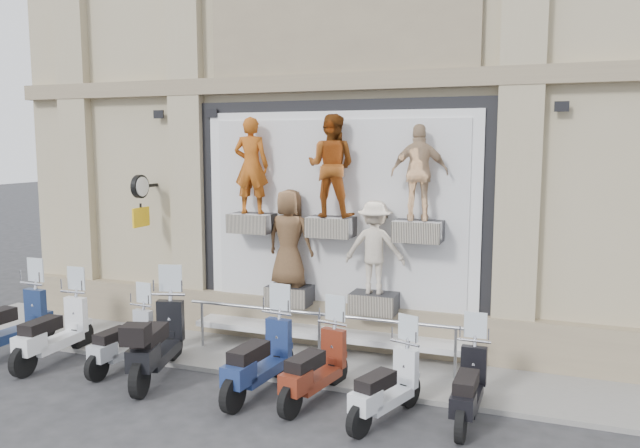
# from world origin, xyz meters

# --- Properties ---
(ground) EXTENTS (90.00, 90.00, 0.00)m
(ground) POSITION_xyz_m (0.00, 0.00, 0.00)
(ground) COLOR #2A2A2D
(ground) RESTS_ON ground
(sidewalk) EXTENTS (16.00, 2.20, 0.08)m
(sidewalk) POSITION_xyz_m (0.00, 2.10, 0.04)
(sidewalk) COLOR gray
(sidewalk) RESTS_ON ground
(building) EXTENTS (14.00, 8.60, 12.00)m
(building) POSITION_xyz_m (0.00, 7.00, 6.00)
(building) COLOR tan
(building) RESTS_ON ground
(shop_vitrine) EXTENTS (5.60, 0.83, 4.30)m
(shop_vitrine) POSITION_xyz_m (0.03, 2.74, 2.42)
(shop_vitrine) COLOR black
(shop_vitrine) RESTS_ON ground
(guard_rail) EXTENTS (5.06, 0.10, 0.93)m
(guard_rail) POSITION_xyz_m (0.00, 2.00, 0.47)
(guard_rail) COLOR #9EA0A5
(guard_rail) RESTS_ON ground
(clock_sign_bracket) EXTENTS (0.10, 0.80, 1.02)m
(clock_sign_bracket) POSITION_xyz_m (-3.90, 2.47, 2.80)
(clock_sign_bracket) COLOR black
(clock_sign_bracket) RESTS_ON ground
(scooter_a) EXTENTS (0.68, 2.06, 1.66)m
(scooter_a) POSITION_xyz_m (-5.40, 0.52, 0.83)
(scooter_a) COLOR #16264D
(scooter_a) RESTS_ON ground
(scooter_b) EXTENTS (0.64, 1.96, 1.58)m
(scooter_b) POSITION_xyz_m (-4.35, 0.50, 0.79)
(scooter_b) COLOR white
(scooter_b) RESTS_ON ground
(scooter_c) EXTENTS (0.61, 1.72, 1.37)m
(scooter_c) POSITION_xyz_m (-3.03, 0.68, 0.69)
(scooter_c) COLOR #A0A6AE
(scooter_c) RESTS_ON ground
(scooter_d) EXTENTS (1.16, 2.23, 1.74)m
(scooter_d) POSITION_xyz_m (-2.23, 0.51, 0.87)
(scooter_d) COLOR black
(scooter_d) RESTS_ON ground
(scooter_e) EXTENTS (0.76, 2.00, 1.59)m
(scooter_e) POSITION_xyz_m (-0.40, 0.49, 0.79)
(scooter_e) COLOR navy
(scooter_e) RESTS_ON ground
(scooter_f) EXTENTS (0.85, 1.89, 1.48)m
(scooter_f) POSITION_xyz_m (0.48, 0.54, 0.74)
(scooter_f) COLOR maroon
(scooter_f) RESTS_ON ground
(scooter_g) EXTENTS (1.01, 1.76, 1.38)m
(scooter_g) POSITION_xyz_m (1.62, 0.27, 0.69)
(scooter_g) COLOR silver
(scooter_g) RESTS_ON ground
(scooter_h) EXTENTS (0.52, 1.72, 1.40)m
(scooter_h) POSITION_xyz_m (2.68, 0.64, 0.70)
(scooter_h) COLOR black
(scooter_h) RESTS_ON ground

